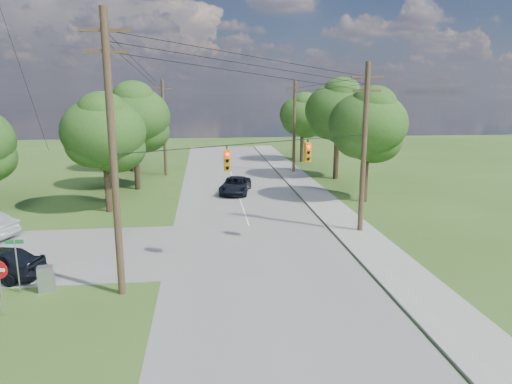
{
  "coord_description": "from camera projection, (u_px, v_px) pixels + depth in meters",
  "views": [
    {
      "loc": [
        -0.82,
        -18.92,
        8.74
      ],
      "look_at": [
        1.89,
        5.0,
        3.44
      ],
      "focal_mm": 32.0,
      "sensor_mm": 36.0,
      "label": 1
    }
  ],
  "objects": [
    {
      "name": "power_lines",
      "position": [
        239.0,
        85.0,
        29.73
      ],
      "size": [
        13.93,
        29.62,
        4.93
      ],
      "color": "black",
      "rests_on": "ground"
    },
    {
      "name": "tree_w_near",
      "position": [
        104.0,
        132.0,
        32.74
      ],
      "size": [
        6.0,
        6.0,
        8.4
      ],
      "color": "#432E21",
      "rests_on": "ground"
    },
    {
      "name": "ground",
      "position": [
        226.0,
        292.0,
        20.33
      ],
      "size": [
        140.0,
        140.0,
        0.0
      ],
      "primitive_type": "plane",
      "color": "#33541C",
      "rests_on": "ground"
    },
    {
      "name": "car_main_north",
      "position": [
        236.0,
        185.0,
        39.92
      ],
      "size": [
        3.33,
        5.42,
        1.4
      ],
      "primitive_type": "imported",
      "rotation": [
        0.0,
        0.0,
        -0.21
      ],
      "color": "black",
      "rests_on": "main_road"
    },
    {
      "name": "control_cabinet",
      "position": [
        46.0,
        279.0,
        20.3
      ],
      "size": [
        0.74,
        0.6,
        1.18
      ],
      "primitive_type": "cube",
      "rotation": [
        0.0,
        0.0,
        0.21
      ],
      "color": "gray",
      "rests_on": "ground"
    },
    {
      "name": "main_road",
      "position": [
        258.0,
        252.0,
        25.4
      ],
      "size": [
        10.0,
        100.0,
        0.03
      ],
      "primitive_type": "cube",
      "color": "gray",
      "rests_on": "ground"
    },
    {
      "name": "pole_sw",
      "position": [
        113.0,
        154.0,
        18.88
      ],
      "size": [
        2.0,
        0.32,
        12.0
      ],
      "color": "brown",
      "rests_on": "ground"
    },
    {
      "name": "sidewalk_east",
      "position": [
        374.0,
        247.0,
        26.13
      ],
      "size": [
        2.6,
        100.0,
        0.12
      ],
      "primitive_type": "cube",
      "color": "#A3A098",
      "rests_on": "ground"
    },
    {
      "name": "pole_north_w",
      "position": [
        164.0,
        127.0,
        47.79
      ],
      "size": [
        2.0,
        0.32,
        10.0
      ],
      "color": "brown",
      "rests_on": "ground"
    },
    {
      "name": "tree_e_mid",
      "position": [
        338.0,
        111.0,
        45.45
      ],
      "size": [
        6.6,
        6.6,
        9.64
      ],
      "color": "#432E21",
      "rests_on": "ground"
    },
    {
      "name": "tree_e_far",
      "position": [
        302.0,
        115.0,
        57.2
      ],
      "size": [
        5.8,
        5.8,
        8.32
      ],
      "color": "#432E21",
      "rests_on": "ground"
    },
    {
      "name": "traffic_signals",
      "position": [
        270.0,
        155.0,
        23.73
      ],
      "size": [
        4.91,
        3.27,
        1.05
      ],
      "color": "orange",
      "rests_on": "ground"
    },
    {
      "name": "tree_w_mid",
      "position": [
        134.0,
        117.0,
        40.47
      ],
      "size": [
        6.4,
        6.4,
        9.22
      ],
      "color": "#432E21",
      "rests_on": "ground"
    },
    {
      "name": "tree_w_far",
      "position": [
        129.0,
        115.0,
        50.02
      ],
      "size": [
        6.0,
        6.0,
        8.73
      ],
      "color": "#432E21",
      "rests_on": "ground"
    },
    {
      "name": "pole_north_e",
      "position": [
        294.0,
        126.0,
        49.32
      ],
      "size": [
        2.0,
        0.32,
        10.0
      ],
      "color": "brown",
      "rests_on": "ground"
    },
    {
      "name": "street_name_sign",
      "position": [
        16.0,
        259.0,
        19.96
      ],
      "size": [
        0.74,
        0.07,
        2.46
      ],
      "rotation": [
        0.0,
        0.0,
        0.05
      ],
      "color": "gray",
      "rests_on": "ground"
    },
    {
      "name": "pole_ne",
      "position": [
        364.0,
        146.0,
        27.9
      ],
      "size": [
        2.0,
        0.32,
        10.5
      ],
      "color": "brown",
      "rests_on": "ground"
    },
    {
      "name": "tree_e_near",
      "position": [
        368.0,
        124.0,
        35.83
      ],
      "size": [
        6.2,
        6.2,
        8.81
      ],
      "color": "#432E21",
      "rests_on": "ground"
    }
  ]
}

